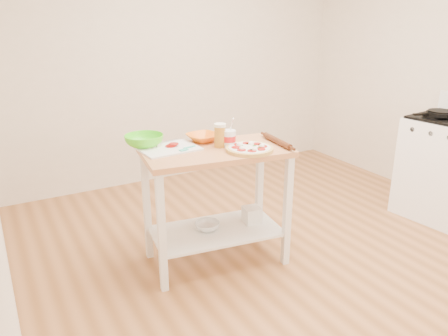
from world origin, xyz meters
TOP-DOWN VIEW (x-y plane):
  - room_shell at (0.00, 0.00)m, footprint 4.04×4.54m
  - prep_island at (-0.58, 0.34)m, footprint 1.10×0.70m
  - skillet at (1.53, 0.10)m, footprint 0.36×0.24m
  - pizza at (-0.40, 0.19)m, footprint 0.33×0.33m
  - cutting_board at (-0.88, 0.50)m, footprint 0.42×0.32m
  - spatula at (-0.78, 0.41)m, footprint 0.15×0.08m
  - knife at (-0.90, 0.62)m, footprint 0.27×0.08m
  - orange_bowl at (-0.57, 0.57)m, footprint 0.26×0.26m
  - green_bowl at (-1.01, 0.65)m, footprint 0.36×0.36m
  - beer_pint at (-0.53, 0.38)m, footprint 0.08×0.08m
  - yogurt_tub at (-0.47, 0.35)m, footprint 0.10×0.10m
  - rolling_pin at (-0.13, 0.23)m, footprint 0.08×0.37m
  - shelf_glass_bowl at (-0.64, 0.38)m, footprint 0.26×0.26m
  - shelf_bin at (-0.28, 0.32)m, footprint 0.14×0.14m

SIDE VIEW (x-z plane):
  - shelf_glass_bowl at x=-0.64m, z-range 0.26..0.32m
  - shelf_bin at x=-0.28m, z-range 0.26..0.39m
  - prep_island at x=-0.58m, z-range 0.19..1.09m
  - cutting_board at x=-0.88m, z-range 0.89..0.93m
  - spatula at x=-0.78m, z-range 0.91..0.92m
  - pizza at x=-0.40m, z-range 0.89..0.94m
  - knife at x=-0.90m, z-range 0.91..0.92m
  - rolling_pin at x=-0.13m, z-range 0.90..0.94m
  - orange_bowl at x=-0.57m, z-range 0.90..0.96m
  - green_bowl at x=-1.01m, z-range 0.90..0.99m
  - yogurt_tub at x=-0.47m, z-range 0.85..1.07m
  - skillet at x=1.53m, z-range 0.96..0.99m
  - beer_pint at x=-0.53m, z-range 0.90..1.07m
  - room_shell at x=0.00m, z-range -0.02..2.72m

